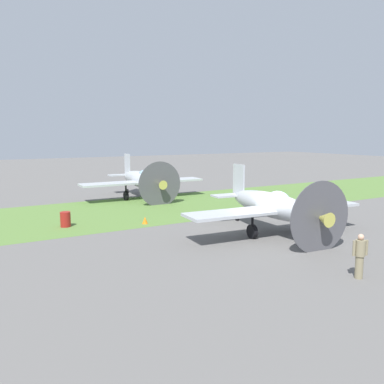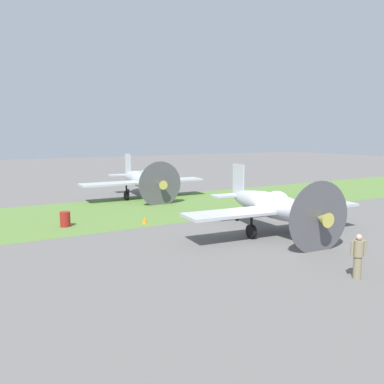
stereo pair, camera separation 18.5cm
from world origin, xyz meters
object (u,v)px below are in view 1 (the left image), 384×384
object	(u,v)px
fuel_drum	(65,219)
airplane_wingman	(142,180)
ground_crew_chief	(360,255)
airplane_lead	(273,206)
runway_marker_cone	(145,220)

from	to	relation	value
fuel_drum	airplane_wingman	bearing A→B (deg)	-137.15
fuel_drum	ground_crew_chief	bearing A→B (deg)	118.16
airplane_lead	fuel_drum	bearing A→B (deg)	-33.06
airplane_lead	runway_marker_cone	xyz separation A→B (m)	(5.10, -5.82, -1.36)
runway_marker_cone	fuel_drum	bearing A→B (deg)	-20.33
ground_crew_chief	runway_marker_cone	world-z (taller)	ground_crew_chief
airplane_wingman	fuel_drum	world-z (taller)	airplane_wingman
airplane_lead	runway_marker_cone	size ratio (longest dim) A/B	24.12
airplane_wingman	ground_crew_chief	distance (m)	21.97
airplane_wingman	ground_crew_chief	xyz separation A→B (m)	(0.53, 21.95, -0.69)
airplane_lead	ground_crew_chief	size ratio (longest dim) A/B	6.14
airplane_lead	fuel_drum	world-z (taller)	airplane_lead
ground_crew_chief	fuel_drum	distance (m)	16.27
airplane_wingman	runway_marker_cone	xyz separation A→B (m)	(3.80, 9.24, -1.39)
airplane_lead	ground_crew_chief	bearing A→B (deg)	80.16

